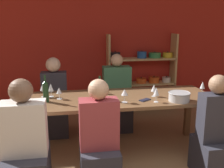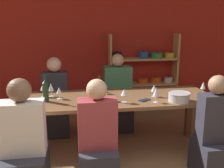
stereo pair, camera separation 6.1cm
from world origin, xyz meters
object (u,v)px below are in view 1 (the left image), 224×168
at_px(wine_glass_red_a, 97,83).
at_px(wine_glass_red_e, 203,86).
at_px(wine_bottle_green, 100,90).
at_px(person_far_b, 117,102).
at_px(wine_glass_white_a, 125,93).
at_px(person_far_a, 55,106).
at_px(shelf_unit, 140,80).
at_px(dining_table, 113,103).
at_px(cell_phone, 145,100).
at_px(wine_glass_white_b, 156,92).
at_px(mixing_bowl, 179,96).
at_px(person_near_c, 26,158).
at_px(wine_glass_empty_a, 43,87).
at_px(wine_glass_empty_b, 51,88).
at_px(wine_glass_red_d, 59,91).
at_px(wine_glass_red_c, 154,88).
at_px(wine_bottle_dark, 46,91).
at_px(person_near_a, 213,139).
at_px(wine_glass_red_b, 103,86).
at_px(person_near_b, 99,151).

relative_size(wine_glass_red_a, wine_glass_red_e, 1.06).
bearing_deg(wine_bottle_green, person_far_b, 67.06).
relative_size(wine_glass_white_a, person_far_a, 0.14).
bearing_deg(wine_bottle_green, shelf_unit, 60.55).
bearing_deg(dining_table, wine_glass_white_a, -68.87).
xyz_separation_m(cell_phone, person_far_b, (-0.16, 1.02, -0.33)).
height_order(cell_phone, person_far_b, person_far_b).
bearing_deg(wine_glass_white_b, mixing_bowl, -1.33).
bearing_deg(person_near_c, person_far_a, 82.56).
relative_size(mixing_bowl, wine_glass_empty_a, 1.52).
xyz_separation_m(dining_table, cell_phone, (0.36, -0.20, 0.09)).
bearing_deg(wine_bottle_green, wine_glass_white_a, -32.66).
relative_size(wine_glass_white_a, wine_glass_empty_b, 0.94).
bearing_deg(wine_glass_red_d, wine_glass_red_c, -3.90).
xyz_separation_m(wine_bottle_dark, cell_phone, (1.19, -0.14, -0.13)).
distance_m(wine_bottle_green, wine_glass_white_a, 0.33).
height_order(dining_table, wine_glass_red_c, wine_glass_red_c).
bearing_deg(person_near_c, person_near_a, 3.07).
bearing_deg(wine_glass_red_e, person_far_a, 158.73).
bearing_deg(wine_glass_red_e, wine_glass_empty_b, 174.94).
bearing_deg(wine_glass_white_a, wine_glass_red_b, 113.92).
distance_m(wine_glass_red_d, wine_glass_empty_a, 0.24).
height_order(wine_glass_red_a, wine_glass_white_a, wine_glass_red_a).
relative_size(wine_glass_red_d, person_near_b, 0.13).
distance_m(mixing_bowl, wine_glass_empty_a, 1.70).
xyz_separation_m(wine_glass_red_c, wine_glass_empty_b, (-1.30, 0.20, 0.01)).
bearing_deg(mixing_bowl, wine_glass_white_a, 175.42).
distance_m(wine_glass_red_d, wine_glass_white_b, 1.19).
xyz_separation_m(wine_glass_empty_b, person_near_c, (-0.19, -0.97, -0.44)).
distance_m(wine_glass_white_b, person_far_a, 1.68).
xyz_separation_m(person_near_b, person_near_c, (-0.70, -0.06, 0.01)).
xyz_separation_m(wine_glass_red_c, wine_glass_white_b, (-0.05, -0.24, 0.02)).
distance_m(wine_glass_empty_a, wine_glass_white_a, 1.05).
distance_m(wine_glass_red_d, wine_glass_empty_b, 0.16).
relative_size(dining_table, wine_glass_red_b, 18.43).
xyz_separation_m(dining_table, wine_glass_red_a, (-0.17, 0.34, 0.21)).
distance_m(wine_glass_empty_b, wine_glass_red_e, 2.00).
xyz_separation_m(shelf_unit, dining_table, (-0.83, -1.72, 0.09)).
height_order(wine_glass_red_a, person_near_a, person_near_a).
relative_size(wine_glass_empty_a, wine_glass_red_e, 1.06).
xyz_separation_m(wine_glass_red_c, person_far_b, (-0.33, 0.87, -0.43)).
distance_m(wine_bottle_green, person_near_c, 1.18).
bearing_deg(wine_glass_red_b, person_near_c, -130.87).
relative_size(wine_bottle_green, wine_glass_red_e, 1.80).
xyz_separation_m(mixing_bowl, wine_glass_empty_a, (-1.64, 0.45, 0.07)).
distance_m(wine_glass_white_a, person_far_a, 1.39).
bearing_deg(mixing_bowl, person_far_a, 145.71).
bearing_deg(wine_glass_red_a, person_far_b, 52.65).
height_order(wine_glass_red_a, wine_glass_red_c, wine_glass_red_a).
relative_size(wine_glass_red_c, cell_phone, 0.96).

